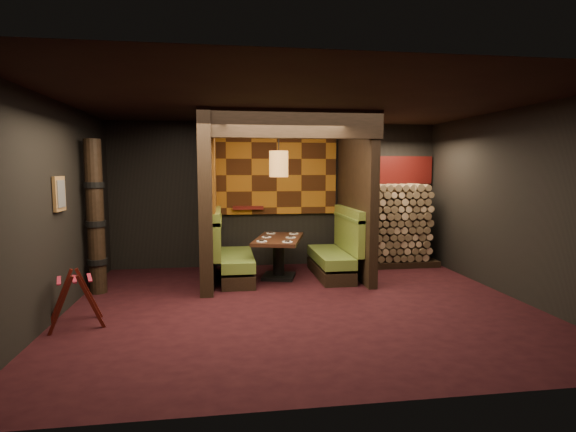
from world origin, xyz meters
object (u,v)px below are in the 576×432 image
at_px(booth_bench_left, 231,257).
at_px(totem_column, 95,218).
at_px(luggage_rack, 75,297).
at_px(dining_table, 279,251).
at_px(firewood_stack, 393,225).
at_px(booth_bench_right, 336,254).
at_px(pendant_lamp, 279,164).

distance_m(booth_bench_left, totem_column, 2.30).
relative_size(booth_bench_left, luggage_rack, 2.05).
distance_m(luggage_rack, totem_column, 1.74).
bearing_deg(dining_table, firewood_stack, 16.52).
height_order(luggage_rack, totem_column, totem_column).
bearing_deg(luggage_rack, booth_bench_left, 46.70).
relative_size(booth_bench_right, pendant_lamp, 1.53).
relative_size(booth_bench_right, totem_column, 0.67).
height_order(pendant_lamp, luggage_rack, pendant_lamp).
height_order(totem_column, firewood_stack, totem_column).
bearing_deg(totem_column, booth_bench_right, 7.86).
height_order(booth_bench_left, luggage_rack, booth_bench_left).
distance_m(booth_bench_right, totem_column, 4.10).
distance_m(dining_table, pendant_lamp, 1.53).
xyz_separation_m(booth_bench_right, dining_table, (-1.05, -0.01, 0.10)).
xyz_separation_m(pendant_lamp, firewood_stack, (2.41, 0.76, -1.21)).
height_order(luggage_rack, firewood_stack, firewood_stack).
relative_size(dining_table, firewood_stack, 0.89).
bearing_deg(luggage_rack, dining_table, 36.40).
bearing_deg(dining_table, booth_bench_right, 0.72).
bearing_deg(booth_bench_left, luggage_rack, -133.30).
bearing_deg(pendant_lamp, firewood_stack, 17.60).
distance_m(totem_column, firewood_stack, 5.49).
xyz_separation_m(totem_column, firewood_stack, (5.33, 1.25, -0.37)).
relative_size(booth_bench_left, booth_bench_right, 1.00).
xyz_separation_m(pendant_lamp, totem_column, (-2.93, -0.49, -0.84)).
distance_m(booth_bench_left, luggage_rack, 2.85).
xyz_separation_m(booth_bench_right, firewood_stack, (1.35, 0.70, 0.42)).
height_order(booth_bench_right, dining_table, booth_bench_right).
bearing_deg(pendant_lamp, booth_bench_right, 3.44).
distance_m(pendant_lamp, luggage_rack, 3.83).
bearing_deg(firewood_stack, booth_bench_right, -152.65).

